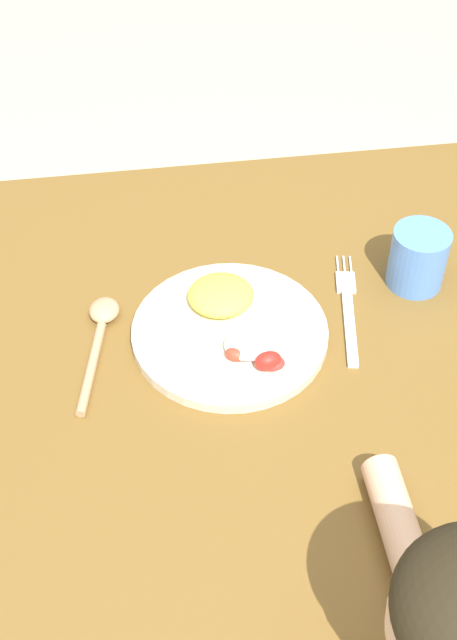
{
  "coord_description": "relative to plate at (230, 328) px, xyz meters",
  "views": [
    {
      "loc": [
        -0.13,
        -0.74,
        1.57
      ],
      "look_at": [
        -0.02,
        0.04,
        0.76
      ],
      "focal_mm": 47.28,
      "sensor_mm": 36.0,
      "label": 1
    }
  ],
  "objects": [
    {
      "name": "ground_plane",
      "position": [
        0.02,
        -0.03,
        -0.75
      ],
      "size": [
        8.0,
        8.0,
        0.0
      ],
      "primitive_type": "plane",
      "color": "#B3A88E"
    },
    {
      "name": "dining_table",
      "position": [
        0.02,
        -0.03,
        -0.1
      ],
      "size": [
        1.49,
        0.86,
        0.74
      ],
      "color": "brown",
      "rests_on": "ground_plane"
    },
    {
      "name": "plate",
      "position": [
        0.0,
        0.0,
        0.0
      ],
      "size": [
        0.26,
        0.26,
        0.05
      ],
      "color": "beige",
      "rests_on": "dining_table"
    },
    {
      "name": "fork",
      "position": [
        0.17,
        0.02,
        -0.01
      ],
      "size": [
        0.06,
        0.22,
        0.01
      ],
      "rotation": [
        0.0,
        0.0,
        1.39
      ],
      "color": "silver",
      "rests_on": "dining_table"
    },
    {
      "name": "spoon",
      "position": [
        -0.17,
        0.02,
        -0.0
      ],
      "size": [
        0.07,
        0.2,
        0.02
      ],
      "rotation": [
        0.0,
        0.0,
        1.36
      ],
      "color": "tan",
      "rests_on": "dining_table"
    },
    {
      "name": "drinking_cup",
      "position": [
        0.28,
        0.07,
        0.03
      ],
      "size": [
        0.08,
        0.08,
        0.09
      ],
      "primitive_type": "cylinder",
      "color": "#5185D8",
      "rests_on": "dining_table"
    }
  ]
}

